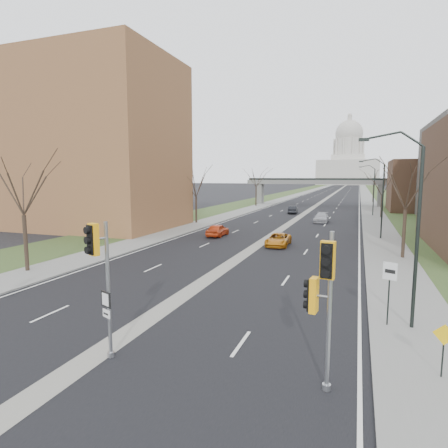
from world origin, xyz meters
The scene contains 28 objects.
ground centered at (0.00, 0.00, 0.00)m, with size 700.00×700.00×0.00m, color black.
road_surface centered at (0.00, 150.00, 0.01)m, with size 20.00×600.00×0.01m, color black.
median_strip centered at (0.00, 150.00, 0.00)m, with size 1.20×600.00×0.02m, color gray.
sidewalk_right centered at (12.00, 150.00, 0.06)m, with size 4.00×600.00×0.12m, color gray.
sidewalk_left centered at (-12.00, 150.00, 0.06)m, with size 4.00×600.00×0.12m, color gray.
grass_verge_right centered at (18.00, 150.00, 0.05)m, with size 8.00×600.00×0.10m, color #29401D.
grass_verge_left centered at (-18.00, 150.00, 0.05)m, with size 8.00×600.00×0.10m, color #29401D.
apartment_building centered at (-26.00, 30.00, 11.00)m, with size 25.00×16.00×22.00m, color brown.
commercial_block_far centered at (22.00, 70.00, 5.00)m, with size 14.00×14.00×10.00m, color #4C3623.
pedestrian_bridge centered at (0.00, 80.00, 4.84)m, with size 34.00×3.00×6.45m.
capitol centered at (0.00, 320.00, 18.60)m, with size 48.00×42.00×55.75m.
streetlight_near centered at (10.99, 6.00, 6.95)m, with size 2.61×0.20×8.70m.
streetlight_mid centered at (10.99, 32.00, 6.95)m, with size 2.61×0.20×8.70m.
streetlight_far centered at (10.99, 58.00, 6.95)m, with size 2.61×0.20×8.70m.
tree_left_a centered at (-13.00, 8.00, 6.64)m, with size 7.20×7.20×9.40m.
tree_left_b centered at (-13.00, 38.00, 6.23)m, with size 6.75×6.75×8.81m.
tree_left_c centered at (-13.00, 72.00, 7.04)m, with size 7.65×7.65×9.99m.
tree_right_a centered at (13.00, 22.00, 6.64)m, with size 7.20×7.20×9.40m.
tree_right_b centered at (13.00, 55.00, 5.82)m, with size 6.30×6.30×8.22m.
tree_right_c centered at (13.00, 95.00, 7.04)m, with size 7.65×7.65×9.99m.
signal_pole_median centered at (0.54, -1.01, 3.64)m, with size 0.75×0.87×5.22m.
signal_pole_right centered at (8.37, -0.42, 3.40)m, with size 0.89×1.03×5.19m.
speed_limit_sign centered at (10.78, 5.93, 2.12)m, with size 0.58×0.29×2.91m.
warning_sign centered at (12.19, 1.67, 1.33)m, with size 0.68×0.30×1.86m.
car_left_near centered at (-5.82, 27.87, 0.72)m, with size 1.70×4.23×1.44m, color #CA3F17.
car_left_far centered at (-2.00, 57.33, 0.71)m, with size 1.50×4.31×1.42m, color black.
car_right_near centered at (2.00, 24.21, 0.63)m, with size 2.09×4.53×1.26m, color #BE7214.
car_right_mid centered at (4.21, 45.40, 0.70)m, with size 1.97×4.85×1.41m, color #9F9FA6.
Camera 1 is at (9.29, -12.02, 6.86)m, focal length 30.00 mm.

